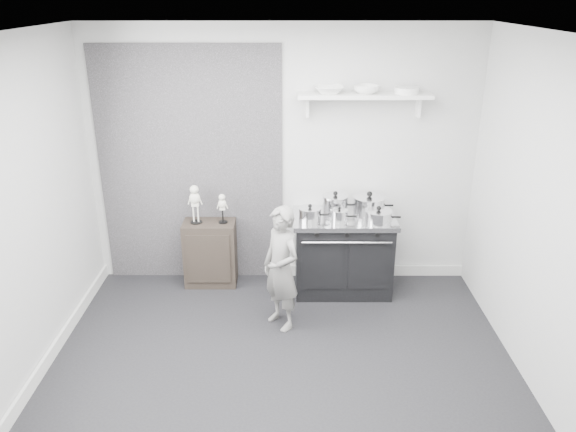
{
  "coord_description": "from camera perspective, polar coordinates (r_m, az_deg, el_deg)",
  "views": [
    {
      "loc": [
        0.06,
        -3.81,
        2.97
      ],
      "look_at": [
        0.06,
        0.95,
        1.05
      ],
      "focal_mm": 35.0,
      "sensor_mm": 36.0,
      "label": 1
    }
  ],
  "objects": [
    {
      "name": "skeleton_torso",
      "position": [
        5.84,
        -6.69,
        0.97
      ],
      "size": [
        0.1,
        0.07,
        0.36
      ],
      "primitive_type": null,
      "color": "silver",
      "rests_on": "side_cabinet"
    },
    {
      "name": "pot_front_right",
      "position": [
        5.6,
        9.17,
        -0.03
      ],
      "size": [
        0.36,
        0.27,
        0.17
      ],
      "color": "silver",
      "rests_on": "stove"
    },
    {
      "name": "pot_front_left",
      "position": [
        5.59,
        2.25,
        0.22
      ],
      "size": [
        0.31,
        0.22,
        0.17
      ],
      "color": "silver",
      "rests_on": "stove"
    },
    {
      "name": "pot_back_left",
      "position": [
        5.79,
        4.81,
        1.23
      ],
      "size": [
        0.35,
        0.27,
        0.23
      ],
      "color": "silver",
      "rests_on": "stove"
    },
    {
      "name": "side_cabinet",
      "position": [
        6.07,
        -7.88,
        -3.76
      ],
      "size": [
        0.55,
        0.32,
        0.71
      ],
      "primitive_type": "cube",
      "color": "black",
      "rests_on": "ground"
    },
    {
      "name": "room_shell",
      "position": [
        4.18,
        -2.02,
        3.39
      ],
      "size": [
        4.02,
        3.62,
        2.71
      ],
      "color": "#BBBBB8",
      "rests_on": "ground"
    },
    {
      "name": "plate_stack",
      "position": [
        5.67,
        11.96,
        12.38
      ],
      "size": [
        0.24,
        0.24,
        0.06
      ],
      "primitive_type": "cylinder",
      "color": "white",
      "rests_on": "wall_shelf"
    },
    {
      "name": "pot_front_center",
      "position": [
        5.57,
        5.23,
        0.04
      ],
      "size": [
        0.26,
        0.17,
        0.16
      ],
      "color": "silver",
      "rests_on": "stove"
    },
    {
      "name": "skeleton_full",
      "position": [
        5.86,
        -9.43,
        1.48
      ],
      "size": [
        0.13,
        0.09,
        0.48
      ],
      "primitive_type": null,
      "color": "silver",
      "rests_on": "side_cabinet"
    },
    {
      "name": "bowl_large",
      "position": [
        5.56,
        4.16,
        12.68
      ],
      "size": [
        0.3,
        0.3,
        0.07
      ],
      "primitive_type": "imported",
      "color": "white",
      "rests_on": "wall_shelf"
    },
    {
      "name": "wall_shelf",
      "position": [
        5.62,
        7.75,
        11.93
      ],
      "size": [
        1.3,
        0.26,
        0.24
      ],
      "color": "silver",
      "rests_on": "room_shell"
    },
    {
      "name": "pot_back_right",
      "position": [
        5.83,
        8.23,
        1.16
      ],
      "size": [
        0.42,
        0.33,
        0.23
      ],
      "color": "silver",
      "rests_on": "stove"
    },
    {
      "name": "bowl_small",
      "position": [
        5.6,
        7.95,
        12.62
      ],
      "size": [
        0.25,
        0.25,
        0.08
      ],
      "primitive_type": "imported",
      "color": "white",
      "rests_on": "wall_shelf"
    },
    {
      "name": "ground",
      "position": [
        4.83,
        -0.72,
        -15.97
      ],
      "size": [
        4.0,
        4.0,
        0.0
      ],
      "primitive_type": "plane",
      "color": "black",
      "rests_on": "ground"
    },
    {
      "name": "child",
      "position": [
        5.16,
        -0.69,
        -5.35
      ],
      "size": [
        0.5,
        0.52,
        1.2
      ],
      "primitive_type": "imported",
      "rotation": [
        0.0,
        0.0,
        -0.89
      ],
      "color": "slate",
      "rests_on": "ground"
    },
    {
      "name": "stove",
      "position": [
        5.89,
        5.6,
        -3.77
      ],
      "size": [
        1.04,
        0.65,
        0.83
      ],
      "color": "black",
      "rests_on": "ground"
    }
  ]
}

